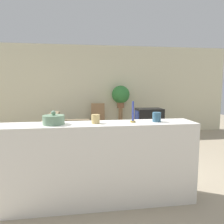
{
  "coord_description": "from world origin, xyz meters",
  "views": [
    {
      "loc": [
        -0.24,
        -3.31,
        1.52
      ],
      "look_at": [
        0.56,
        1.97,
        0.85
      ],
      "focal_mm": 35.0,
      "sensor_mm": 36.0,
      "label": 1
    }
  ],
  "objects_px": {
    "wooden_chair": "(98,119)",
    "decorative_bowl": "(54,120)",
    "couch": "(67,141)",
    "potted_plant": "(121,95)",
    "television": "(149,117)"
  },
  "relations": [
    {
      "from": "wooden_chair",
      "to": "decorative_bowl",
      "type": "xyz_separation_m",
      "value": [
        -0.85,
        -3.64,
        0.59
      ]
    },
    {
      "from": "couch",
      "to": "decorative_bowl",
      "type": "height_order",
      "value": "decorative_bowl"
    },
    {
      "from": "potted_plant",
      "to": "decorative_bowl",
      "type": "relative_size",
      "value": 2.58
    },
    {
      "from": "wooden_chair",
      "to": "decorative_bowl",
      "type": "height_order",
      "value": "decorative_bowl"
    },
    {
      "from": "couch",
      "to": "potted_plant",
      "type": "distance_m",
      "value": 2.47
    },
    {
      "from": "television",
      "to": "decorative_bowl",
      "type": "xyz_separation_m",
      "value": [
        -2.12,
        -2.83,
        0.44
      ]
    },
    {
      "from": "television",
      "to": "wooden_chair",
      "type": "distance_m",
      "value": 1.52
    },
    {
      "from": "potted_plant",
      "to": "television",
      "type": "bearing_deg",
      "value": -58.16
    },
    {
      "from": "decorative_bowl",
      "to": "couch",
      "type": "bearing_deg",
      "value": 88.99
    },
    {
      "from": "television",
      "to": "decorative_bowl",
      "type": "height_order",
      "value": "decorative_bowl"
    },
    {
      "from": "wooden_chair",
      "to": "decorative_bowl",
      "type": "relative_size",
      "value": 3.78
    },
    {
      "from": "television",
      "to": "wooden_chair",
      "type": "xyz_separation_m",
      "value": [
        -1.27,
        0.81,
        -0.15
      ]
    },
    {
      "from": "couch",
      "to": "wooden_chair",
      "type": "relative_size",
      "value": 2.08
    },
    {
      "from": "television",
      "to": "decorative_bowl",
      "type": "distance_m",
      "value": 3.56
    },
    {
      "from": "television",
      "to": "decorative_bowl",
      "type": "bearing_deg",
      "value": -126.87
    }
  ]
}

